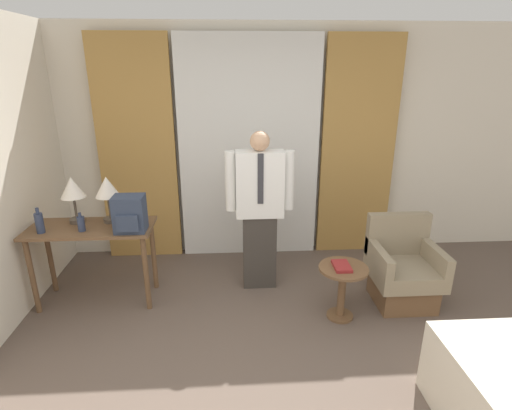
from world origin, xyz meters
The scene contains 14 objects.
wall_back centered at (0.00, 2.68, 1.35)m, with size 10.00×0.06×2.70m.
curtain_sheer_center centered at (0.00, 2.55, 1.29)m, with size 1.62×0.06×2.58m.
curtain_drape_left centered at (-1.29, 2.55, 1.29)m, with size 0.87×0.06×2.58m.
curtain_drape_right centered at (1.29, 2.55, 1.29)m, with size 0.87×0.06×2.58m.
desk centered at (-1.56, 1.55, 0.66)m, with size 1.17×0.51×0.79m.
table_lamp_left centered at (-1.72, 1.67, 1.12)m, with size 0.23×0.23×0.46m.
table_lamp_right centered at (-1.40, 1.67, 1.12)m, with size 0.23×0.23×0.46m.
bottle_near_edge centered at (-1.60, 1.45, 0.87)m, with size 0.07×0.07×0.18m.
bottle_by_lamp centered at (-1.96, 1.43, 0.89)m, with size 0.07×0.07×0.24m.
backpack centered at (-1.15, 1.42, 0.96)m, with size 0.28×0.24×0.34m.
person centered at (0.07, 1.74, 0.89)m, with size 0.68×0.22×1.65m.
armchair centered at (1.45, 1.34, 0.32)m, with size 0.63×0.61×0.85m.
side_table centered at (0.78, 1.10, 0.36)m, with size 0.45×0.45×0.52m.
book centered at (0.76, 1.10, 0.54)m, with size 0.15×0.22×0.03m.
Camera 1 is at (-0.20, -2.04, 2.25)m, focal length 28.00 mm.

